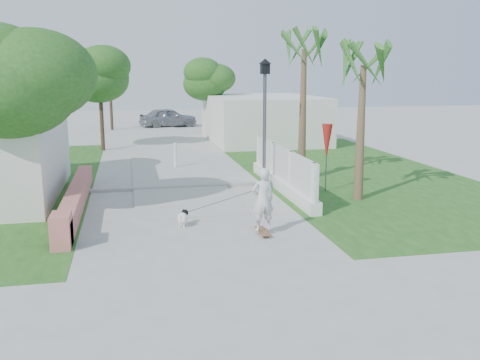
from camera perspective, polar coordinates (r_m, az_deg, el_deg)
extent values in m
plane|color=#B7B7B2|center=(13.02, -3.86, -6.50)|extent=(90.00, 90.00, 0.00)
cube|color=#B7B7B2|center=(32.56, -8.80, 4.37)|extent=(3.20, 36.00, 0.06)
cube|color=#999993|center=(18.77, -6.42, -0.75)|extent=(6.50, 0.25, 0.10)
cube|color=#25571B|center=(22.41, 11.17, 0.99)|extent=(8.00, 20.00, 0.01)
cube|color=#D0766A|center=(16.77, -17.07, -1.81)|extent=(0.45, 8.00, 0.60)
cube|color=#D0766A|center=(13.09, -18.52, -5.16)|extent=(0.45, 0.80, 0.80)
cube|color=white|center=(18.40, 4.47, -0.49)|extent=(0.35, 7.00, 0.40)
cube|color=white|center=(18.26, 4.50, 1.81)|extent=(0.10, 7.00, 1.10)
cube|color=white|center=(15.31, 7.84, -0.92)|extent=(0.14, 0.14, 1.50)
cube|color=white|center=(17.36, 5.42, 0.61)|extent=(0.14, 0.14, 1.50)
cube|color=white|center=(19.43, 3.51, 1.82)|extent=(0.14, 0.14, 1.50)
cube|color=white|center=(21.34, 2.09, 2.71)|extent=(0.14, 0.14, 1.50)
cube|color=silver|center=(31.35, 2.42, 6.56)|extent=(6.00, 8.00, 2.60)
cylinder|color=#59595E|center=(18.76, 2.57, -0.39)|extent=(0.36, 0.36, 0.30)
cylinder|color=#59595E|center=(18.46, 2.62, 5.24)|extent=(0.12, 0.12, 4.00)
cube|color=black|center=(18.35, 2.69, 11.77)|extent=(0.28, 0.28, 0.35)
cone|color=black|center=(18.35, 2.69, 12.55)|extent=(0.44, 0.44, 0.18)
cylinder|color=white|center=(22.63, -6.92, 2.50)|extent=(0.12, 0.12, 1.00)
sphere|color=white|center=(22.55, -6.95, 3.81)|extent=(0.14, 0.14, 0.14)
cylinder|color=#59595E|center=(18.23, 9.18, 1.84)|extent=(0.04, 0.04, 2.00)
cone|color=red|center=(18.13, 9.25, 4.02)|extent=(0.36, 0.36, 1.20)
cylinder|color=#4C3826|center=(15.67, -22.11, 2.99)|extent=(0.20, 0.20, 3.85)
ellipsoid|color=#1D5418|center=(15.53, -22.57, 9.01)|extent=(3.60, 3.60, 2.70)
ellipsoid|color=#1D5418|center=(15.30, -22.06, 10.34)|extent=(3.06, 3.06, 2.30)
ellipsoid|color=#1D5418|center=(15.76, -23.37, 11.53)|extent=(2.70, 2.70, 2.02)
cylinder|color=#4C3826|center=(21.24, -22.18, 4.55)|extent=(0.20, 0.20, 3.50)
ellipsoid|color=#1D5418|center=(21.13, -22.49, 8.58)|extent=(3.20, 3.20, 2.40)
ellipsoid|color=#1D5418|center=(20.89, -22.12, 9.55)|extent=(2.72, 2.72, 2.05)
ellipsoid|color=#1D5418|center=(21.35, -23.08, 10.44)|extent=(2.40, 2.40, 1.79)
cylinder|color=#4C3826|center=(28.38, -14.56, 6.94)|extent=(0.20, 0.20, 3.85)
ellipsoid|color=#1D5418|center=(28.30, -14.73, 10.27)|extent=(3.40, 3.40, 2.55)
ellipsoid|color=#1D5418|center=(28.09, -14.38, 10.99)|extent=(2.89, 2.89, 2.18)
ellipsoid|color=#1D5418|center=(28.51, -15.20, 11.66)|extent=(2.55, 2.55, 1.90)
cylinder|color=#4C3826|center=(32.72, -3.24, 7.55)|extent=(0.20, 0.20, 3.50)
ellipsoid|color=#1D5418|center=(32.64, -3.27, 10.18)|extent=(3.00, 3.00, 2.25)
ellipsoid|color=#1D5418|center=(32.47, -2.87, 10.79)|extent=(2.55, 2.55, 1.92)
ellipsoid|color=#1D5418|center=(32.80, -3.69, 11.40)|extent=(2.25, 2.25, 1.68)
cylinder|color=#4C3826|center=(38.34, -13.61, 8.10)|extent=(0.20, 0.20, 3.85)
ellipsoid|color=#1D5418|center=(38.29, -13.73, 10.56)|extent=(3.20, 3.20, 2.40)
ellipsoid|color=#1D5418|center=(38.08, -13.46, 11.10)|extent=(2.72, 2.72, 2.05)
ellipsoid|color=#1D5418|center=(38.49, -14.08, 11.59)|extent=(2.40, 2.40, 1.79)
cone|color=brown|center=(19.86, 6.70, 6.77)|extent=(0.32, 0.32, 4.80)
cone|color=brown|center=(17.12, 12.73, 4.80)|extent=(0.32, 0.32, 4.20)
cube|color=brown|center=(13.48, 2.42, -5.45)|extent=(0.33, 0.85, 0.02)
imported|color=silver|center=(13.26, 2.45, -2.09)|extent=(0.62, 0.45, 1.60)
cylinder|color=gray|center=(13.20, 2.42, -6.08)|extent=(0.03, 0.06, 0.06)
cylinder|color=gray|center=(13.24, 3.06, -6.04)|extent=(0.03, 0.06, 0.06)
cylinder|color=gray|center=(13.75, 1.81, -5.35)|extent=(0.03, 0.06, 0.06)
cylinder|color=gray|center=(13.79, 2.42, -5.31)|extent=(0.03, 0.06, 0.06)
ellipsoid|color=white|center=(14.19, -6.14, -4.08)|extent=(0.43, 0.53, 0.29)
sphere|color=black|center=(14.37, -5.91, -3.51)|extent=(0.19, 0.19, 0.19)
sphere|color=white|center=(14.46, -5.81, -3.51)|extent=(0.09, 0.09, 0.09)
cone|color=black|center=(14.36, -6.08, -3.16)|extent=(0.06, 0.06, 0.07)
cone|color=black|center=(14.34, -5.74, -3.18)|extent=(0.06, 0.06, 0.07)
cylinder|color=white|center=(14.36, -6.26, -4.54)|extent=(0.04, 0.04, 0.13)
cylinder|color=white|center=(14.32, -5.75, -4.57)|extent=(0.04, 0.04, 0.13)
cylinder|color=white|center=(14.15, -6.50, -4.78)|extent=(0.04, 0.04, 0.13)
cylinder|color=white|center=(14.12, -5.99, -4.81)|extent=(0.04, 0.04, 0.13)
cylinder|color=white|center=(13.97, -6.39, -4.01)|extent=(0.07, 0.11, 0.11)
imported|color=#B2B5BA|center=(39.55, -7.65, 6.63)|extent=(4.39, 2.64, 1.40)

